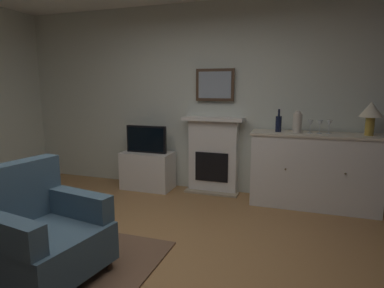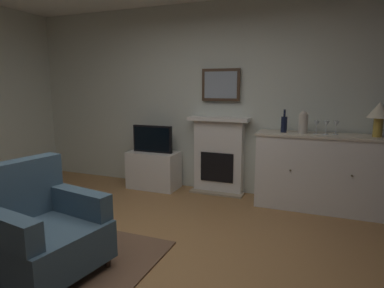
{
  "view_description": "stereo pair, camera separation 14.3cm",
  "coord_description": "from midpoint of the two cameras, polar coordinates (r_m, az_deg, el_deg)",
  "views": [
    {
      "loc": [
        1.26,
        -2.18,
        1.52
      ],
      "look_at": [
        0.31,
        0.6,
        1.0
      ],
      "focal_mm": 30.28,
      "sensor_mm": 36.0,
      "label": 1
    },
    {
      "loc": [
        1.39,
        -2.14,
        1.52
      ],
      "look_at": [
        0.31,
        0.6,
        1.0
      ],
      "focal_mm": 30.28,
      "sensor_mm": 36.0,
      "label": 2
    }
  ],
  "objects": [
    {
      "name": "area_rug",
      "position": [
        3.15,
        -25.92,
        -19.71
      ],
      "size": [
        1.87,
        1.86,
        0.02
      ],
      "primitive_type": "cube",
      "color": "brown",
      "rests_on": "ground_plane"
    },
    {
      "name": "wine_glass_left",
      "position": [
        4.24,
        22.0,
        3.27
      ],
      "size": [
        0.07,
        0.07,
        0.16
      ],
      "color": "silver",
      "rests_on": "sideboard_cabinet"
    },
    {
      "name": "wine_glass_center",
      "position": [
        4.25,
        23.48,
        3.17
      ],
      "size": [
        0.07,
        0.07,
        0.16
      ],
      "color": "silver",
      "rests_on": "sideboard_cabinet"
    },
    {
      "name": "wine_glass_right",
      "position": [
        4.29,
        24.93,
        3.13
      ],
      "size": [
        0.07,
        0.07,
        0.16
      ],
      "color": "silver",
      "rests_on": "sideboard_cabinet"
    },
    {
      "name": "framed_picture",
      "position": [
        4.63,
        5.98,
        10.31
      ],
      "size": [
        0.55,
        0.04,
        0.45
      ],
      "color": "#473323"
    },
    {
      "name": "tv_set",
      "position": [
        4.84,
        -6.14,
        0.89
      ],
      "size": [
        0.62,
        0.07,
        0.4
      ],
      "color": "black",
      "rests_on": "tv_cabinet"
    },
    {
      "name": "wine_bottle",
      "position": [
        4.26,
        16.84,
        3.4
      ],
      "size": [
        0.08,
        0.08,
        0.29
      ],
      "color": "black",
      "rests_on": "sideboard_cabinet"
    },
    {
      "name": "wall_rear",
      "position": [
        4.73,
        5.3,
        7.87
      ],
      "size": [
        6.24,
        0.06,
        2.69
      ],
      "primitive_type": "cube",
      "color": "silver",
      "rests_on": "ground_plane"
    },
    {
      "name": "table_lamp",
      "position": [
        4.3,
        30.95,
        4.77
      ],
      "size": [
        0.26,
        0.26,
        0.4
      ],
      "color": "#B79338",
      "rests_on": "sideboard_cabinet"
    },
    {
      "name": "ground_plane",
      "position": [
        2.98,
        -9.14,
        -21.91
      ],
      "size": [
        6.24,
        4.82,
        0.1
      ],
      "primitive_type": "cube",
      "color": "#9E7042",
      "rests_on": "ground"
    },
    {
      "name": "fireplace_unit",
      "position": [
        4.69,
        5.61,
        -2.0
      ],
      "size": [
        0.87,
        0.3,
        1.1
      ],
      "color": "white",
      "rests_on": "ground_plane"
    },
    {
      "name": "armchair",
      "position": [
        2.95,
        -23.83,
        -13.58
      ],
      "size": [
        0.92,
        0.88,
        0.92
      ],
      "color": "#3F596B",
      "rests_on": "ground_plane"
    },
    {
      "name": "sideboard_cabinet",
      "position": [
        4.36,
        22.49,
        -4.58
      ],
      "size": [
        1.56,
        0.49,
        0.95
      ],
      "color": "white",
      "rests_on": "ground_plane"
    },
    {
      "name": "tv_cabinet",
      "position": [
        4.95,
        -5.91,
        -4.55
      ],
      "size": [
        0.75,
        0.42,
        0.56
      ],
      "color": "white",
      "rests_on": "ground_plane"
    },
    {
      "name": "vase_decorative",
      "position": [
        4.21,
        19.93,
        3.59
      ],
      "size": [
        0.11,
        0.11,
        0.28
      ],
      "color": "beige",
      "rests_on": "sideboard_cabinet"
    }
  ]
}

